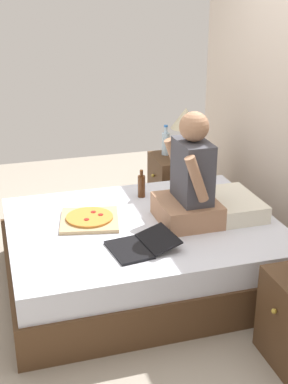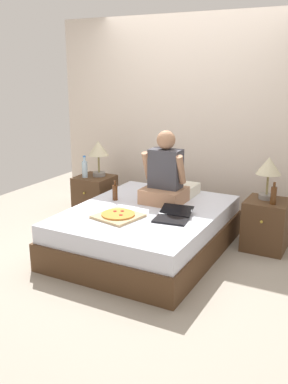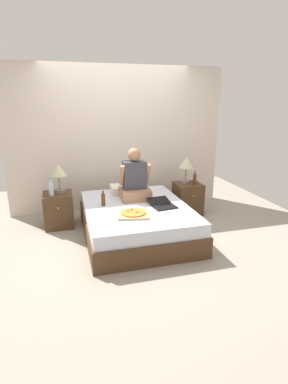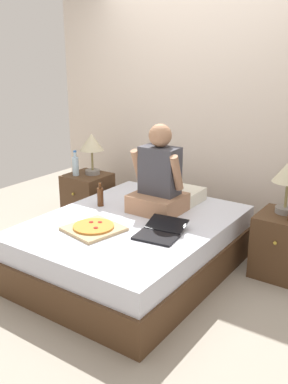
{
  "view_description": "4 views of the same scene",
  "coord_description": "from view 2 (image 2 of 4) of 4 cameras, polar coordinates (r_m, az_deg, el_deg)",
  "views": [
    {
      "loc": [
        3.22,
        -0.96,
        2.07
      ],
      "look_at": [
        -0.11,
        0.04,
        0.65
      ],
      "focal_mm": 50.0,
      "sensor_mm": 36.0,
      "label": 1
    },
    {
      "loc": [
        1.95,
        -3.72,
        1.87
      ],
      "look_at": [
        -0.01,
        -0.04,
        0.66
      ],
      "focal_mm": 40.0,
      "sensor_mm": 36.0,
      "label": 2
    },
    {
      "loc": [
        -0.97,
        -3.96,
        1.91
      ],
      "look_at": [
        0.11,
        -0.01,
        0.66
      ],
      "focal_mm": 28.0,
      "sensor_mm": 36.0,
      "label": 3
    },
    {
      "loc": [
        2.0,
        -2.72,
        1.81
      ],
      "look_at": [
        0.1,
        0.02,
        0.73
      ],
      "focal_mm": 40.0,
      "sensor_mm": 36.0,
      "label": 4
    }
  ],
  "objects": [
    {
      "name": "nightstand_left",
      "position": [
        5.56,
        -6.55,
        -0.62
      ],
      "size": [
        0.44,
        0.47,
        0.54
      ],
      "color": "#4C331E",
      "rests_on": "ground"
    },
    {
      "name": "person_seated",
      "position": [
        4.6,
        2.81,
        2.09
      ],
      "size": [
        0.47,
        0.4,
        0.78
      ],
      "color": "#A37556",
      "rests_on": "bed"
    },
    {
      "name": "nightstand_right",
      "position": [
        4.73,
        15.94,
        -4.21
      ],
      "size": [
        0.44,
        0.47,
        0.54
      ],
      "color": "#4C331E",
      "rests_on": "ground"
    },
    {
      "name": "water_bottle",
      "position": [
        5.44,
        -7.91,
        3.1
      ],
      "size": [
        0.07,
        0.07,
        0.28
      ],
      "color": "silver",
      "rests_on": "nightstand_left"
    },
    {
      "name": "pizza_box",
      "position": [
        4.19,
        -3.47,
        -3.16
      ],
      "size": [
        0.47,
        0.47,
        0.05
      ],
      "color": "tan",
      "rests_on": "bed"
    },
    {
      "name": "beer_bottle_on_bed",
      "position": [
        4.72,
        -3.88,
        -0.01
      ],
      "size": [
        0.06,
        0.06,
        0.22
      ],
      "color": "#4C2811",
      "rests_on": "bed"
    },
    {
      "name": "wall_back",
      "position": [
        5.43,
        6.88,
        9.54
      ],
      "size": [
        3.83,
        0.12,
        2.5
      ],
      "primitive_type": "cube",
      "color": "beige",
      "rests_on": "ground"
    },
    {
      "name": "pillow",
      "position": [
        4.99,
        4.05,
        0.49
      ],
      "size": [
        0.52,
        0.34,
        0.12
      ],
      "primitive_type": "cube",
      "color": "silver",
      "rests_on": "bed"
    },
    {
      "name": "lamp_on_right_nightstand",
      "position": [
        4.62,
        16.29,
        2.99
      ],
      "size": [
        0.26,
        0.26,
        0.45
      ],
      "color": "gray",
      "rests_on": "nightstand_right"
    },
    {
      "name": "lamp_on_left_nightstand",
      "position": [
        5.44,
        -6.1,
        5.48
      ],
      "size": [
        0.26,
        0.26,
        0.45
      ],
      "color": "gray",
      "rests_on": "nightstand_left"
    },
    {
      "name": "ground_plane",
      "position": [
        4.6,
        0.32,
        -7.79
      ],
      "size": [
        5.83,
        5.83,
        0.0
      ],
      "primitive_type": "plane",
      "color": "#9E9384"
    },
    {
      "name": "beer_bottle",
      "position": [
        4.52,
        16.89,
        -0.39
      ],
      "size": [
        0.06,
        0.06,
        0.23
      ],
      "color": "#512D14",
      "rests_on": "nightstand_right"
    },
    {
      "name": "laptop",
      "position": [
        4.16,
        3.84,
        -3.3
      ],
      "size": [
        0.37,
        0.45,
        0.07
      ],
      "color": "black",
      "rests_on": "bed"
    },
    {
      "name": "bed",
      "position": [
        4.51,
        0.32,
        -5.14
      ],
      "size": [
        1.49,
        1.9,
        0.46
      ],
      "color": "#4C331E",
      "rests_on": "ground"
    }
  ]
}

